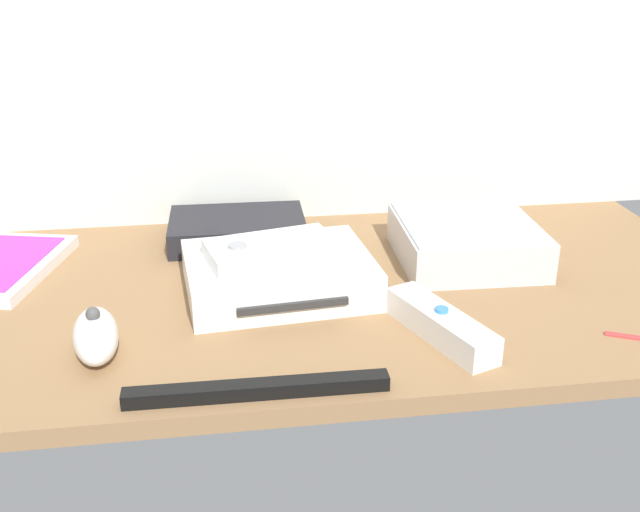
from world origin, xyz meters
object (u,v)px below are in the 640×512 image
Objects in this scene: remote_nunchuk at (96,335)px; sensor_bar at (258,389)px; remote_classic_pad at (272,251)px; remote_wand at (441,324)px; mini_computer at (467,241)px; game_console at (279,275)px; network_router at (237,229)px.

remote_nunchuk is 18.16cm from sensor_bar.
sensor_bar is at bearing -40.26° from remote_nunchuk.
remote_classic_pad is at bearing 81.95° from sensor_bar.
remote_classic_pad is at bearing 121.03° from remote_wand.
remote_classic_pad reaches higher than mini_computer.
game_console is at bearing 22.88° from remote_nunchuk.
sensor_bar is (-3.97, -21.04, -1.50)cm from game_console.
mini_computer reaches higher than remote_wand.
remote_nunchuk is 21.64cm from remote_classic_pad.
remote_nunchuk is at bearing 147.93° from sensor_bar.
sensor_bar is at bearing -88.46° from network_router.
network_router is 37.55cm from sensor_bar.
remote_wand is 0.63× the size of sensor_bar.
remote_classic_pad is at bearing -77.61° from network_router.
mini_computer is 0.96× the size of network_router.
mini_computer is at bearing 13.90° from remote_nunchuk.
game_console reaches higher than network_router.
remote_nunchuk is (-43.61, -17.07, -0.60)cm from mini_computer.
network_router is 0.76× the size of sensor_bar.
remote_nunchuk reaches higher than sensor_bar.
remote_nunchuk reaches higher than network_router.
remote_wand is at bearing -45.58° from game_console.
game_console is 0.93× the size of sensor_bar.
remote_wand is 0.95× the size of remote_classic_pad.
remote_wand is (15.40, -13.09, -0.69)cm from game_console.
remote_classic_pad is at bearing -166.18° from mini_computer.
network_router is at bearing 90.84° from sensor_bar.
sensor_bar is (-28.39, -26.88, -1.94)cm from mini_computer.
mini_computer reaches higher than game_console.
remote_classic_pad reaches higher than remote_wand.
mini_computer is 30.42cm from network_router.
remote_nunchuk is (-19.19, -11.24, -0.16)cm from game_console.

